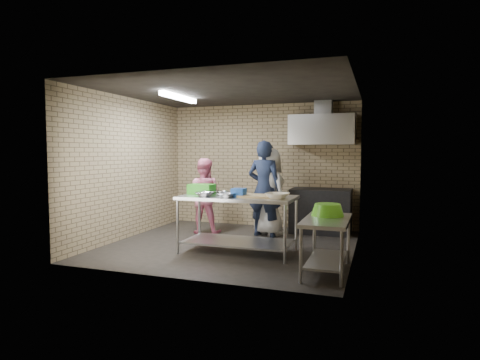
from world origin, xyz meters
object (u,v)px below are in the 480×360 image
at_px(green_crate, 202,189).
at_px(stove, 321,211).
at_px(man_navy, 264,189).
at_px(woman_pink, 203,196).
at_px(bottle_green, 346,134).
at_px(side_counter, 326,246).
at_px(bottle_red, 326,134).
at_px(green_basin, 328,210).
at_px(woman_white, 269,192).
at_px(blue_tub, 239,193).
at_px(prep_table, 238,224).

bearing_deg(green_crate, stove, 48.18).
bearing_deg(stove, man_navy, -145.71).
bearing_deg(green_crate, woman_pink, 113.08).
xyz_separation_m(bottle_green, man_navy, (-1.46, -0.93, -1.08)).
distance_m(stove, bottle_green, 1.65).
distance_m(side_counter, woman_pink, 3.33).
bearing_deg(bottle_red, woman_pink, -154.77).
distance_m(green_crate, man_navy, 1.49).
distance_m(side_counter, green_basin, 0.52).
relative_size(green_basin, man_navy, 0.25).
bearing_deg(bottle_green, woman_white, -150.67).
bearing_deg(stove, blue_tub, -114.85).
height_order(prep_table, bottle_red, bottle_red).
xyz_separation_m(man_navy, woman_white, (0.06, 0.14, -0.07)).
height_order(green_basin, bottle_green, bottle_green).
bearing_deg(side_counter, blue_tub, 159.21).
bearing_deg(woman_white, prep_table, 121.20).
relative_size(side_counter, bottle_red, 6.67).
bearing_deg(prep_table, blue_tub, -63.43).
height_order(blue_tub, woman_white, woman_white).
bearing_deg(prep_table, woman_pink, 133.38).
relative_size(stove, woman_white, 0.69).
distance_m(stove, bottle_red, 1.60).
bearing_deg(stove, woman_white, -150.08).
xyz_separation_m(green_crate, bottle_red, (1.82, 2.21, 1.01)).
bearing_deg(bottle_red, green_crate, -129.36).
height_order(side_counter, bottle_red, bottle_red).
bearing_deg(side_counter, prep_table, 156.58).
relative_size(side_counter, man_navy, 0.64).
relative_size(prep_table, woman_white, 1.08).
height_order(side_counter, green_basin, green_basin).
xyz_separation_m(bottle_green, woman_white, (-1.40, -0.79, -1.15)).
bearing_deg(green_basin, prep_table, 164.80).
xyz_separation_m(green_basin, bottle_red, (-0.38, 2.74, 1.19)).
bearing_deg(woman_pink, green_basin, 138.72).
distance_m(side_counter, bottle_red, 3.44).
relative_size(prep_table, woman_pink, 1.23).
relative_size(bottle_red, woman_pink, 0.12).
relative_size(stove, bottle_green, 8.00).
distance_m(stove, blue_tub, 2.48).
relative_size(side_counter, stove, 1.00).
distance_m(prep_table, woman_pink, 1.75).
xyz_separation_m(stove, man_navy, (-1.01, -0.69, 0.49)).
relative_size(prep_table, green_crate, 4.50).
xyz_separation_m(green_crate, woman_pink, (-0.48, 1.13, -0.26)).
bearing_deg(man_navy, prep_table, 94.48).
xyz_separation_m(prep_table, bottle_red, (1.12, 2.33, 1.56)).
bearing_deg(blue_tub, green_basin, -11.97).
bearing_deg(green_basin, side_counter, -85.43).
bearing_deg(blue_tub, green_crate, 163.65).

